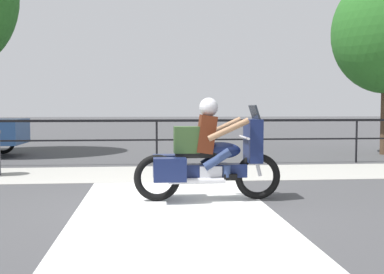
# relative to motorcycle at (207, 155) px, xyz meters

# --- Properties ---
(ground_plane) EXTENTS (120.00, 120.00, 0.00)m
(ground_plane) POSITION_rel_motorcycle_xyz_m (-0.68, -0.41, -0.69)
(ground_plane) COLOR #424244
(sidewalk_band) EXTENTS (44.00, 2.40, 0.01)m
(sidewalk_band) POSITION_rel_motorcycle_xyz_m (-0.68, 2.99, -0.69)
(sidewalk_band) COLOR #A8A59E
(sidewalk_band) RESTS_ON ground
(crosswalk_band) EXTENTS (2.71, 6.00, 0.01)m
(crosswalk_band) POSITION_rel_motorcycle_xyz_m (-0.55, -0.61, -0.69)
(crosswalk_band) COLOR silver
(crosswalk_band) RESTS_ON ground
(fence_railing) EXTENTS (36.00, 0.05, 1.12)m
(fence_railing) POSITION_rel_motorcycle_xyz_m (-0.68, 4.56, 0.19)
(fence_railing) COLOR black
(fence_railing) RESTS_ON ground
(motorcycle) EXTENTS (2.26, 0.76, 1.57)m
(motorcycle) POSITION_rel_motorcycle_xyz_m (0.00, 0.00, 0.00)
(motorcycle) COLOR black
(motorcycle) RESTS_ON ground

